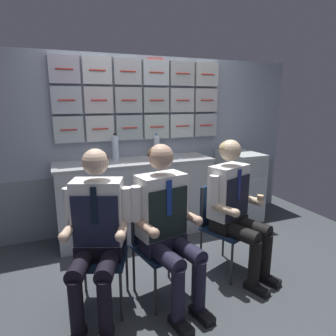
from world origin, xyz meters
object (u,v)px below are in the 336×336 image
Objects in this scene: service_trolley at (239,185)px; paper_cup_tan at (152,157)px; crew_member_near_trolley at (235,203)px; folding_chair_center at (156,235)px; folding_chair_near_trolley at (220,218)px; crew_member_center at (167,218)px; crew_member_left at (96,227)px; folding_chair_left at (102,242)px; water_bottle_tall at (157,146)px.

service_trolley is 11.76× the size of paper_cup_tan.
folding_chair_center is at bearing 178.43° from crew_member_near_trolley.
crew_member_center is at bearing -157.49° from folding_chair_near_trolley.
folding_chair_left is at bearing 69.28° from crew_member_left.
paper_cup_tan is (-0.14, -0.22, -0.10)m from water_bottle_tall.
crew_member_center is at bearing -78.43° from folding_chair_center.
folding_chair_left is (-2.00, -0.96, -0.00)m from service_trolley.
water_bottle_tall is at bearing 103.84° from crew_member_near_trolley.
crew_member_left reaches higher than paper_cup_tan.
crew_member_left is 0.55m from folding_chair_center.
crew_member_center is at bearing -23.61° from folding_chair_left.
service_trolley is at bearing -11.28° from water_bottle_tall.
folding_chair_center is 0.72m from folding_chair_near_trolley.
crew_member_center is 4.43× the size of water_bottle_tall.
service_trolley reaches higher than folding_chair_near_trolley.
folding_chair_left is at bearing 172.87° from folding_chair_center.
folding_chair_center is 0.65× the size of crew_member_near_trolley.
crew_member_left is at bearing 173.41° from crew_member_center.
water_bottle_tall is (-0.25, 1.11, 0.56)m from folding_chair_near_trolley.
folding_chair_left is 0.25m from crew_member_left.
service_trolley is at bearing 46.54° from folding_chair_near_trolley.
paper_cup_tan is (0.81, 1.11, 0.27)m from crew_member_left.
paper_cup_tan is (0.28, 1.18, 0.26)m from crew_member_center.
folding_chair_left is at bearing -128.02° from paper_cup_tan.
service_trolley reaches higher than folding_chair_left.
crew_member_left is 1.68m from water_bottle_tall.
crew_member_left is 1.54× the size of folding_chair_center.
crew_member_left reaches higher than folding_chair_center.
crew_member_left reaches higher than water_bottle_tall.
crew_member_center is 0.76m from folding_chair_near_trolley.
water_bottle_tall is (0.42, 1.39, 0.35)m from crew_member_center.
water_bottle_tall is at bearing 57.09° from paper_cup_tan.
water_bottle_tall is (-0.31, 1.26, 0.37)m from crew_member_near_trolley.
crew_member_near_trolley reaches higher than service_trolley.
crew_member_center is 15.95× the size of paper_cup_tan.
crew_member_center is at bearing -106.76° from water_bottle_tall.
crew_member_near_trolley reaches higher than water_bottle_tall.
folding_chair_left and folding_chair_near_trolley have the same top height.
crew_member_center is 1.01× the size of crew_member_near_trolley.
folding_chair_near_trolley is 0.25m from crew_member_near_trolley.
service_trolley is at bearing 33.32° from folding_chair_center.
crew_member_left reaches higher than service_trolley.
crew_member_center reaches higher than service_trolley.
paper_cup_tan is at bearing -122.91° from water_bottle_tall.
service_trolley is 1.33m from paper_cup_tan.
crew_member_near_trolley is (0.76, -0.02, 0.20)m from folding_chair_center.
folding_chair_left and folding_chair_center have the same top height.
crew_member_center is at bearing -169.76° from crew_member_near_trolley.
folding_chair_center is at bearing -146.68° from service_trolley.
paper_cup_tan is (0.76, 0.97, 0.47)m from folding_chair_left.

